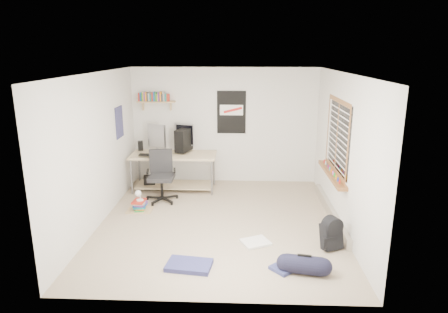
{
  "coord_description": "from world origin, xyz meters",
  "views": [
    {
      "loc": [
        0.35,
        -6.29,
        2.84
      ],
      "look_at": [
        0.08,
        0.16,
        1.12
      ],
      "focal_mm": 32.0,
      "sensor_mm": 36.0,
      "label": 1
    }
  ],
  "objects_px": {
    "desk": "(174,173)",
    "backpack": "(331,236)",
    "book_stack": "(139,203)",
    "office_chair": "(161,177)",
    "duffel_bag": "(304,264)"
  },
  "relations": [
    {
      "from": "duffel_bag",
      "to": "office_chair",
      "type": "bearing_deg",
      "value": 143.61
    },
    {
      "from": "office_chair",
      "to": "book_stack",
      "type": "relative_size",
      "value": 2.02
    },
    {
      "from": "office_chair",
      "to": "duffel_bag",
      "type": "distance_m",
      "value": 3.47
    },
    {
      "from": "desk",
      "to": "office_chair",
      "type": "relative_size",
      "value": 1.76
    },
    {
      "from": "desk",
      "to": "backpack",
      "type": "bearing_deg",
      "value": -57.55
    },
    {
      "from": "book_stack",
      "to": "duffel_bag",
      "type": "bearing_deg",
      "value": -37.0
    },
    {
      "from": "desk",
      "to": "duffel_bag",
      "type": "height_order",
      "value": "desk"
    },
    {
      "from": "office_chair",
      "to": "duffel_bag",
      "type": "xyz_separation_m",
      "value": [
        2.36,
        -2.52,
        -0.35
      ]
    },
    {
      "from": "desk",
      "to": "book_stack",
      "type": "height_order",
      "value": "desk"
    },
    {
      "from": "duffel_bag",
      "to": "book_stack",
      "type": "height_order",
      "value": "duffel_bag"
    },
    {
      "from": "backpack",
      "to": "book_stack",
      "type": "height_order",
      "value": "backpack"
    },
    {
      "from": "desk",
      "to": "backpack",
      "type": "xyz_separation_m",
      "value": [
        2.73,
        -2.49,
        -0.16
      ]
    },
    {
      "from": "backpack",
      "to": "book_stack",
      "type": "xyz_separation_m",
      "value": [
        -3.18,
        1.31,
        -0.05
      ]
    },
    {
      "from": "backpack",
      "to": "desk",
      "type": "bearing_deg",
      "value": 112.99
    },
    {
      "from": "duffel_bag",
      "to": "book_stack",
      "type": "relative_size",
      "value": 0.99
    }
  ]
}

